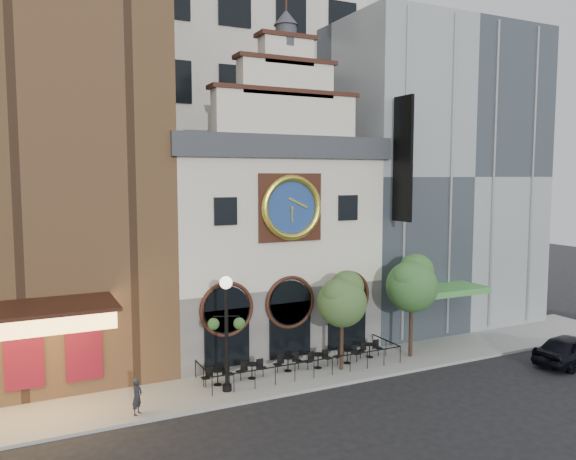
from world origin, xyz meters
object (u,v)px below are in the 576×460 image
Objects in this scene: bistro_0 at (218,376)px; lamppost at (226,320)px; bistro_4 at (347,355)px; bistro_1 at (252,370)px; car_right at (572,350)px; tree_left at (342,298)px; tree_right at (412,282)px; bistro_2 at (288,362)px; pedestrian at (137,396)px; bistro_3 at (318,360)px; bistro_5 at (370,349)px.

lamppost is at bearing -79.77° from bistro_0.
bistro_0 is 1.00× the size of bistro_4.
car_right reaches higher than bistro_1.
tree_left is at bearing -139.16° from bistro_4.
bistro_0 is 11.79m from tree_right.
car_right is (14.48, -5.42, 0.22)m from bistro_2.
lamppost reaches higher than bistro_0.
pedestrian is at bearing -171.67° from bistro_4.
bistro_1 and bistro_2 have the same top height.
bistro_0 is 1.82m from bistro_1.
tree_right is (5.66, -0.49, 3.73)m from bistro_3.
bistro_0 and bistro_4 have the same top height.
car_right is (11.07, -5.12, 0.22)m from bistro_4.
tree_left is (4.76, -0.75, 3.30)m from bistro_1.
bistro_0 is 3.04m from lamppost.
bistro_2 and bistro_4 have the same top height.
tree_right reaches higher than bistro_4.
bistro_4 is (3.41, -0.29, 0.00)m from bistro_2.
bistro_1 is 5.49m from bistro_4.
bistro_2 is 0.28× the size of tree_right.
bistro_0 and bistro_3 have the same top height.
bistro_0 is at bearing 122.43° from lamppost.
bistro_4 and bistro_5 have the same top height.
bistro_2 is at bearing 160.93° from tree_left.
lamppost reaches higher than bistro_2.
bistro_4 is 7.77m from lamppost.
tree_right is (3.87, -0.48, 3.73)m from bistro_4.
pedestrian is (-9.66, -1.69, 0.32)m from bistro_3.
pedestrian is at bearing -166.25° from bistro_2.
bistro_3 is at bearing -38.70° from pedestrian.
bistro_3 is 1.00× the size of bistro_5.
tree_right is at bearing 1.93° from tree_left.
car_right is (18.37, -5.16, 0.22)m from bistro_0.
bistro_5 is at bearing 1.79° from bistro_0.
bistro_1 is (1.82, 0.08, 0.00)m from bistro_0.
tree_left reaches higher than car_right.
tree_left is (-2.38, -0.95, 3.30)m from bistro_5.
lamppost is (-1.66, -0.96, 2.91)m from bistro_1.
bistro_3 is 9.81m from pedestrian.
bistro_5 is at bearing 54.21° from car_right.
pedestrian is at bearing -157.56° from bistro_0.
pedestrian is at bearing -171.35° from bistro_5.
pedestrian reaches higher than bistro_5.
bistro_2 is 8.29m from pedestrian.
bistro_0 is 1.00× the size of bistro_5.
bistro_3 is 1.79m from bistro_4.
bistro_3 is at bearing 179.55° from bistro_4.
lamppost is (0.16, -0.89, 2.91)m from bistro_0.
lamppost is at bearing -173.21° from bistro_4.
bistro_3 is 6.80m from tree_right.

